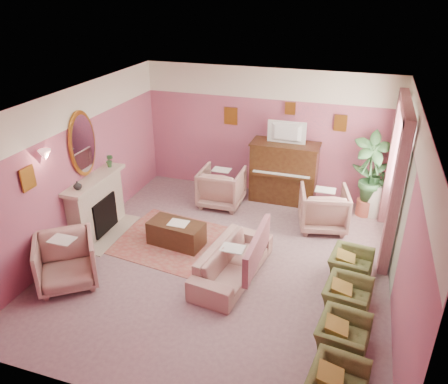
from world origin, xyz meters
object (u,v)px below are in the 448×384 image
(side_table, at_px, (373,198))
(sofa, at_px, (233,256))
(olive_chair_b, at_px, (343,332))
(olive_chair_d, at_px, (351,262))
(television, at_px, (286,131))
(floral_armchair_left, at_px, (222,185))
(olive_chair_c, at_px, (348,293))
(floral_armchair_front, at_px, (66,259))
(olive_chair_a, at_px, (338,382))
(piano, at_px, (284,173))
(floral_armchair_right, at_px, (324,207))
(coffee_table, at_px, (176,234))

(side_table, bearing_deg, sofa, -125.70)
(olive_chair_b, distance_m, olive_chair_d, 1.64)
(television, bearing_deg, floral_armchair_left, -154.20)
(sofa, height_order, floral_armchair_left, floral_armchair_left)
(floral_armchair_left, bearing_deg, olive_chair_c, -43.47)
(olive_chair_b, height_order, side_table, side_table)
(floral_armchair_front, relative_size, olive_chair_a, 1.27)
(television, bearing_deg, olive_chair_d, -56.66)
(television, bearing_deg, side_table, 0.30)
(television, relative_size, olive_chair_d, 1.10)
(olive_chair_c, distance_m, olive_chair_d, 0.82)
(olive_chair_d, bearing_deg, floral_armchair_front, -160.37)
(floral_armchair_front, xyz_separation_m, olive_chair_b, (4.28, -0.11, -0.15))
(piano, bearing_deg, floral_armchair_right, -44.31)
(coffee_table, relative_size, floral_armchair_right, 1.09)
(olive_chair_a, bearing_deg, floral_armchair_left, 123.16)
(olive_chair_d, distance_m, side_table, 2.46)
(olive_chair_a, height_order, olive_chair_b, same)
(floral_armchair_right, bearing_deg, floral_armchair_front, -140.15)
(piano, bearing_deg, side_table, -1.21)
(coffee_table, height_order, floral_armchair_left, floral_armchair_left)
(coffee_table, relative_size, floral_armchair_left, 1.09)
(olive_chair_d, bearing_deg, coffee_table, 178.65)
(olive_chair_b, relative_size, olive_chair_d, 1.00)
(olive_chair_a, xyz_separation_m, side_table, (0.29, 4.90, 0.04))
(piano, relative_size, television, 1.75)
(floral_armchair_front, bearing_deg, olive_chair_c, 9.37)
(television, distance_m, sofa, 3.21)
(olive_chair_b, bearing_deg, olive_chair_c, 90.00)
(coffee_table, height_order, floral_armchair_front, floral_armchair_front)
(floral_armchair_right, bearing_deg, floral_armchair_left, 171.71)
(television, distance_m, floral_armchair_front, 4.92)
(piano, xyz_separation_m, television, (0.00, -0.05, 0.95))
(floral_armchair_right, relative_size, olive_chair_a, 1.27)
(floral_armchair_left, bearing_deg, floral_armchair_right, -8.29)
(floral_armchair_right, bearing_deg, side_table, 45.16)
(sofa, relative_size, floral_armchair_right, 2.02)
(piano, height_order, olive_chair_c, piano)
(sofa, bearing_deg, television, 85.37)
(olive_chair_c, height_order, olive_chair_d, same)
(coffee_table, relative_size, sofa, 0.54)
(piano, xyz_separation_m, sofa, (-0.24, -3.00, -0.27))
(floral_armchair_front, xyz_separation_m, olive_chair_d, (4.28, 1.53, -0.15))
(coffee_table, distance_m, side_table, 4.14)
(coffee_table, relative_size, olive_chair_b, 1.38)
(sofa, xyz_separation_m, floral_armchair_left, (-0.97, 2.37, 0.08))
(floral_armchair_front, bearing_deg, coffee_table, 53.54)
(olive_chair_d, bearing_deg, side_table, 83.26)
(coffee_table, bearing_deg, piano, 58.14)
(floral_armchair_front, bearing_deg, side_table, 40.98)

